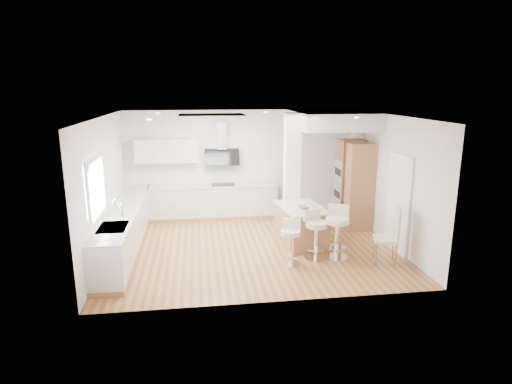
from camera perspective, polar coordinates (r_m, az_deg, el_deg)
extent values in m
plane|color=#A36E3C|center=(9.37, -0.41, -7.25)|extent=(6.00, 6.00, 0.00)
cube|color=silver|center=(9.37, -0.41, -7.25)|extent=(6.00, 5.00, 0.02)
cube|color=silver|center=(11.40, -2.08, 3.86)|extent=(6.00, 0.04, 2.80)
cube|color=silver|center=(9.08, -19.54, 0.50)|extent=(0.04, 5.00, 2.80)
cube|color=silver|center=(9.81, 17.23, 1.61)|extent=(0.04, 5.00, 2.80)
cube|color=white|center=(9.30, -5.91, 10.08)|extent=(1.40, 0.95, 0.05)
cube|color=silver|center=(9.30, -5.91, 9.99)|extent=(1.25, 0.80, 0.03)
cylinder|color=white|center=(10.22, -12.95, 10.20)|extent=(0.10, 0.10, 0.02)
cylinder|color=white|center=(8.24, -14.09, 9.35)|extent=(0.10, 0.10, 0.02)
cylinder|color=white|center=(10.32, 1.25, 10.57)|extent=(0.10, 0.10, 0.02)
cylinder|color=white|center=(10.19, 10.21, 10.32)|extent=(0.10, 0.10, 0.02)
cylinder|color=white|center=(8.77, 13.25, 9.65)|extent=(0.10, 0.10, 0.02)
cube|color=white|center=(8.16, -20.62, 0.78)|extent=(0.03, 1.15, 0.95)
cube|color=white|center=(8.07, -20.85, 4.27)|extent=(0.04, 1.28, 0.06)
cube|color=white|center=(8.28, -20.26, -2.63)|extent=(0.04, 1.28, 0.06)
cube|color=white|center=(7.58, -21.51, -0.25)|extent=(0.04, 0.06, 0.95)
cube|color=white|center=(8.74, -19.72, 1.67)|extent=(0.04, 0.06, 0.95)
cube|color=#A4A6AC|center=(8.08, -20.70, 3.75)|extent=(0.03, 1.18, 0.14)
cube|color=#4C443B|center=(9.37, 18.50, -1.56)|extent=(0.02, 0.90, 2.00)
cube|color=white|center=(9.36, 18.42, -1.56)|extent=(0.05, 1.00, 2.10)
cube|color=#A87348|center=(9.64, -16.86, -6.93)|extent=(0.60, 4.50, 0.10)
cube|color=beige|center=(9.50, -17.04, -4.50)|extent=(0.60, 4.50, 0.76)
cube|color=beige|center=(9.39, -17.21, -2.18)|extent=(0.63, 4.50, 0.04)
cube|color=#B8B9BD|center=(8.21, -18.55, -4.49)|extent=(0.50, 0.75, 0.02)
cube|color=#B8B9BD|center=(8.06, -18.74, -5.22)|extent=(0.40, 0.34, 0.10)
cube|color=#B8B9BD|center=(8.39, -18.30, -4.43)|extent=(0.40, 0.34, 0.10)
cylinder|color=white|center=(8.42, -17.48, -2.61)|extent=(0.02, 0.02, 0.36)
torus|color=white|center=(8.38, -18.04, -1.44)|extent=(0.18, 0.02, 0.18)
imported|color=#4F8E48|center=(8.76, -17.57, -2.08)|extent=(0.17, 0.12, 0.33)
cube|color=#A87348|center=(11.37, -5.63, -3.23)|extent=(3.30, 0.60, 0.10)
cube|color=beige|center=(11.25, -5.68, -1.13)|extent=(3.30, 0.60, 0.76)
cube|color=beige|center=(11.16, -5.73, 0.85)|extent=(3.33, 0.63, 0.04)
cube|color=black|center=(11.16, -4.45, 1.02)|extent=(0.60, 0.40, 0.01)
cube|color=beige|center=(11.14, -11.82, 5.42)|extent=(1.60, 0.34, 0.60)
cube|color=#B8B9BD|center=(11.16, -4.64, 7.49)|extent=(0.25, 0.18, 0.70)
cube|color=black|center=(11.15, -4.56, 4.64)|extent=(0.90, 0.26, 0.44)
cube|color=white|center=(10.06, 4.80, 2.48)|extent=(0.35, 0.35, 2.80)
cube|color=silver|center=(10.61, 10.01, 9.45)|extent=(1.78, 2.20, 0.40)
cube|color=#A87348|center=(11.11, 12.37, 1.44)|extent=(0.62, 0.62, 2.10)
cube|color=#A87348|center=(10.47, 13.68, 0.62)|extent=(0.62, 0.40, 2.10)
cube|color=#B8B9BD|center=(10.96, 10.92, 2.68)|extent=(0.02, 0.55, 0.55)
cube|color=#B8B9BD|center=(11.08, 10.78, -0.27)|extent=(0.02, 0.55, 0.55)
cube|color=black|center=(10.95, 10.87, 2.68)|extent=(0.01, 0.45, 0.18)
cube|color=black|center=(11.08, 10.73, -0.27)|extent=(0.01, 0.45, 0.18)
cube|color=#A87348|center=(9.49, 6.04, -4.51)|extent=(0.99, 1.39, 0.80)
cube|color=beige|center=(9.37, 6.10, -2.09)|extent=(1.07, 1.47, 0.04)
imported|color=gray|center=(9.23, 6.42, -2.03)|extent=(0.27, 0.27, 0.06)
sphere|color=orange|center=(9.24, 6.63, -1.99)|extent=(0.07, 0.07, 0.06)
sphere|color=orange|center=(9.23, 6.16, -2.00)|extent=(0.07, 0.07, 0.06)
sphere|color=olive|center=(9.20, 6.50, -2.07)|extent=(0.07, 0.07, 0.06)
cylinder|color=white|center=(8.50, 4.55, -9.47)|extent=(0.52, 0.52, 0.03)
cylinder|color=white|center=(8.38, 4.59, -7.57)|extent=(0.08, 0.08, 0.59)
cylinder|color=white|center=(8.43, 4.58, -8.32)|extent=(0.40, 0.40, 0.01)
cylinder|color=beige|center=(8.27, 4.64, -5.41)|extent=(0.50, 0.50, 0.09)
cube|color=beige|center=(8.36, 4.83, -4.22)|extent=(0.33, 0.17, 0.20)
cylinder|color=white|center=(8.78, 7.91, -8.77)|extent=(0.57, 0.57, 0.03)
cylinder|color=white|center=(8.66, 7.99, -6.68)|extent=(0.09, 0.09, 0.66)
cylinder|color=white|center=(8.70, 7.96, -7.49)|extent=(0.44, 0.44, 0.02)
cylinder|color=beige|center=(8.53, 8.07, -4.30)|extent=(0.55, 0.55, 0.10)
cube|color=beige|center=(8.61, 7.48, -3.04)|extent=(0.38, 0.18, 0.22)
cylinder|color=white|center=(8.89, 10.58, -8.58)|extent=(0.64, 0.64, 0.03)
cylinder|color=white|center=(8.76, 10.68, -6.33)|extent=(0.10, 0.10, 0.72)
cylinder|color=white|center=(8.81, 10.64, -7.21)|extent=(0.49, 0.49, 0.02)
cylinder|color=beige|center=(8.63, 10.80, -3.78)|extent=(0.61, 0.61, 0.11)
cube|color=beige|center=(8.75, 10.94, -2.40)|extent=(0.41, 0.21, 0.24)
cube|color=beige|center=(8.77, 16.90, -6.08)|extent=(0.57, 0.57, 0.06)
cube|color=beige|center=(8.69, 18.38, -4.04)|extent=(0.18, 0.42, 0.73)
cylinder|color=#A87348|center=(8.66, 15.73, -8.02)|extent=(0.05, 0.05, 0.44)
cylinder|color=#A87348|center=(9.00, 15.50, -7.17)|extent=(0.05, 0.05, 0.44)
cylinder|color=#A87348|center=(8.71, 18.13, -8.07)|extent=(0.05, 0.05, 0.44)
cylinder|color=#A87348|center=(9.05, 17.80, -7.22)|extent=(0.05, 0.05, 0.44)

